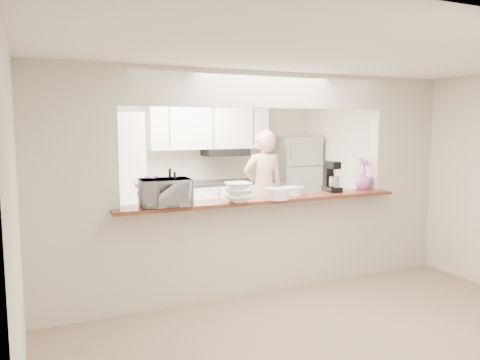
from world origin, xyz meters
TOP-DOWN VIEW (x-y plane):
  - floor at (0.00, 0.00)m, footprint 6.00×6.00m
  - tile_overlay at (0.00, 1.55)m, footprint 5.00×2.90m
  - partition at (0.00, 0.00)m, footprint 5.00×0.15m
  - bar_counter at (0.00, -0.00)m, footprint 3.40×0.38m
  - kitchen_cabinets at (-0.19, 2.72)m, footprint 3.15×0.62m
  - refrigerator at (2.05, 2.65)m, footprint 0.75×0.70m
  - flower_left at (-1.30, 0.05)m, footprint 0.34×0.31m
  - wine_bottle_a at (-1.05, 0.07)m, footprint 0.07×0.07m
  - wine_bottle_b at (-1.06, -0.15)m, footprint 0.07×0.07m
  - toaster_oven at (-1.15, -0.10)m, footprint 0.53×0.37m
  - serving_bowls at (-0.37, -0.17)m, footprint 0.29×0.29m
  - plate_stack_a at (0.10, -0.19)m, footprint 0.27×0.27m
  - plate_stack_b at (0.42, 0.03)m, footprint 0.27×0.27m
  - red_bowl at (0.20, -0.03)m, footprint 0.16×0.16m
  - tan_bowl at (0.40, 0.08)m, footprint 0.15×0.15m
  - utensil_caddy at (0.45, 0.05)m, footprint 0.26×0.18m
  - stand_mixer at (1.01, 0.06)m, footprint 0.19×0.27m
  - flower_right at (1.48, 0.05)m, footprint 0.29×0.29m
  - person at (0.94, 1.75)m, footprint 0.70×0.49m

SIDE VIEW (x-z plane):
  - floor at x=0.00m, z-range 0.00..0.00m
  - tile_overlay at x=0.00m, z-range 0.00..0.01m
  - bar_counter at x=0.00m, z-range 0.03..1.12m
  - refrigerator at x=2.05m, z-range 0.00..1.70m
  - person at x=0.94m, z-range 0.00..1.81m
  - kitchen_cabinets at x=-0.19m, z-range -0.15..2.10m
  - tan_bowl at x=0.40m, z-range 1.09..1.16m
  - red_bowl at x=0.20m, z-range 1.09..1.16m
  - plate_stack_b at x=0.42m, z-range 1.09..1.18m
  - plate_stack_a at x=0.10m, z-range 1.09..1.21m
  - utensil_caddy at x=0.45m, z-range 1.07..1.29m
  - serving_bowls at x=-0.37m, z-range 1.09..1.30m
  - wine_bottle_b at x=-1.06m, z-range 1.05..1.41m
  - toaster_oven at x=-1.15m, z-range 1.09..1.37m
  - wine_bottle_a at x=-1.05m, z-range 1.05..1.42m
  - flower_left at x=-1.30m, z-range 1.09..1.41m
  - stand_mixer at x=1.01m, z-range 1.07..1.45m
  - flower_right at x=1.48m, z-range 1.09..1.51m
  - partition at x=0.00m, z-range 0.23..2.73m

